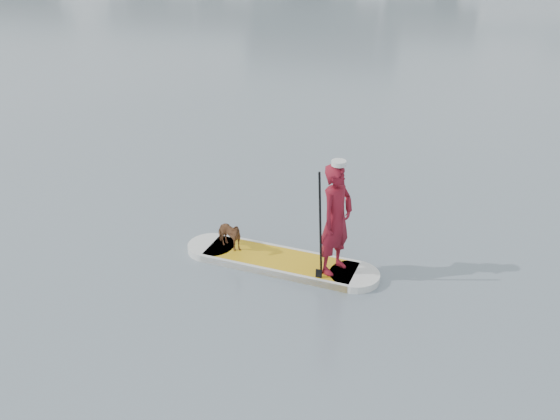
# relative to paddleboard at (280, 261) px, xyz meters

# --- Properties ---
(paddleboard) EXTENTS (3.28, 1.13, 0.12)m
(paddleboard) POSITION_rel_paddleboard_xyz_m (0.00, 0.00, 0.00)
(paddleboard) COLOR gold
(paddleboard) RESTS_ON ground
(paddler) EXTENTS (0.67, 0.77, 1.78)m
(paddler) POSITION_rel_paddleboard_xyz_m (0.91, -0.12, 0.95)
(paddler) COLOR maroon
(paddler) RESTS_ON paddleboard
(white_cap) EXTENTS (0.22, 0.22, 0.07)m
(white_cap) POSITION_rel_paddleboard_xyz_m (0.91, -0.12, 1.87)
(white_cap) COLOR silver
(white_cap) RESTS_ON paddler
(dog) EXTENTS (0.66, 0.52, 0.51)m
(dog) POSITION_rel_paddleboard_xyz_m (-0.91, 0.12, 0.31)
(dog) COLOR brown
(dog) RESTS_ON paddleboard
(paddle) EXTENTS (0.10, 0.30, 2.00)m
(paddle) POSITION_rel_paddleboard_xyz_m (0.72, -0.41, 0.74)
(paddle) COLOR black
(paddle) RESTS_ON ground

